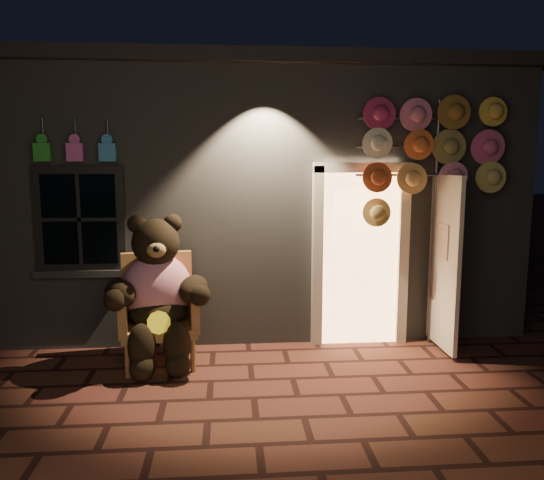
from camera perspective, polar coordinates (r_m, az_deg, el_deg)
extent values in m
plane|color=#552720|center=(5.19, -1.96, -16.61)|extent=(60.00, 60.00, 0.00)
cube|color=slate|center=(8.72, -3.26, 4.82)|extent=(7.00, 5.00, 3.30)
cube|color=black|center=(8.78, -3.36, 16.16)|extent=(7.30, 5.30, 0.16)
cube|color=black|center=(6.42, -19.89, 2.14)|extent=(1.00, 0.10, 1.20)
cube|color=black|center=(6.39, -19.96, 2.11)|extent=(0.82, 0.06, 1.02)
cube|color=slate|center=(6.51, -19.61, -3.38)|extent=(1.10, 0.14, 0.08)
cube|color=#ECA96A|center=(6.48, 9.38, -1.89)|extent=(0.92, 0.10, 2.10)
cube|color=beige|center=(6.33, 4.90, -2.04)|extent=(0.12, 0.12, 2.20)
cube|color=beige|center=(6.58, 13.86, -1.85)|extent=(0.12, 0.12, 2.20)
cube|color=beige|center=(6.34, 9.71, 7.70)|extent=(1.16, 0.12, 0.12)
cube|color=beige|center=(6.41, 18.05, -2.31)|extent=(0.05, 0.80, 2.00)
cube|color=green|center=(6.41, -23.47, 8.66)|extent=(0.18, 0.07, 0.20)
cylinder|color=#59595E|center=(6.48, -23.43, 10.87)|extent=(0.02, 0.02, 0.25)
cube|color=#CB53A6|center=(6.31, -20.42, 8.84)|extent=(0.18, 0.07, 0.20)
cylinder|color=#59595E|center=(6.38, -20.39, 11.08)|extent=(0.02, 0.02, 0.25)
cube|color=teal|center=(6.23, -17.28, 9.00)|extent=(0.18, 0.07, 0.20)
cylinder|color=#59595E|center=(6.29, -17.26, 11.27)|extent=(0.02, 0.02, 0.25)
cube|color=#B47245|center=(5.97, -12.04, -9.18)|extent=(0.88, 0.83, 0.11)
cube|color=#B47245|center=(6.19, -12.23, -4.82)|extent=(0.78, 0.21, 0.78)
cube|color=#B47245|center=(5.89, -15.70, -7.30)|extent=(0.19, 0.67, 0.44)
cube|color=#B47245|center=(5.90, -8.52, -7.04)|extent=(0.19, 0.67, 0.44)
cylinder|color=#B47245|center=(5.75, -15.28, -12.43)|extent=(0.06, 0.06, 0.36)
cylinder|color=#B47245|center=(5.77, -8.50, -12.18)|extent=(0.06, 0.06, 0.36)
cylinder|color=#B47245|center=(6.34, -15.11, -10.45)|extent=(0.06, 0.06, 0.36)
cylinder|color=#B47245|center=(6.35, -9.00, -10.23)|extent=(0.06, 0.06, 0.36)
ellipsoid|color=#BF1440|center=(5.91, -12.26, -5.15)|extent=(0.83, 0.71, 0.79)
ellipsoid|color=black|center=(5.88, -12.17, -7.54)|extent=(0.69, 0.61, 0.37)
sphere|color=black|center=(5.76, -12.41, -0.26)|extent=(0.58, 0.58, 0.51)
sphere|color=black|center=(5.76, -14.34, 1.67)|extent=(0.20, 0.20, 0.20)
sphere|color=black|center=(5.77, -10.62, 1.79)|extent=(0.20, 0.20, 0.20)
ellipsoid|color=#9A7746|center=(5.54, -12.35, -1.07)|extent=(0.22, 0.17, 0.16)
ellipsoid|color=black|center=(5.67, -16.02, -5.51)|extent=(0.50, 0.59, 0.29)
ellipsoid|color=black|center=(5.68, -8.43, -5.25)|extent=(0.38, 0.56, 0.29)
ellipsoid|color=black|center=(5.65, -13.83, -11.09)|extent=(0.29, 0.29, 0.49)
ellipsoid|color=black|center=(5.65, -10.19, -10.96)|extent=(0.29, 0.29, 0.49)
sphere|color=black|center=(5.65, -13.76, -13.21)|extent=(0.26, 0.26, 0.26)
sphere|color=black|center=(5.66, -10.10, -13.07)|extent=(0.26, 0.26, 0.26)
cylinder|color=yellow|center=(5.57, -12.08, -8.68)|extent=(0.25, 0.13, 0.23)
cylinder|color=#59595E|center=(6.59, 17.04, 1.56)|extent=(0.04, 0.04, 2.90)
cylinder|color=#59595E|center=(6.44, 14.86, 12.53)|extent=(1.29, 0.03, 0.03)
cylinder|color=#59595E|center=(6.42, 14.75, 9.66)|extent=(1.29, 0.03, 0.03)
cylinder|color=#59595E|center=(6.42, 14.64, 6.78)|extent=(1.29, 0.03, 0.03)
cylinder|color=#B12C5C|center=(6.26, 11.54, 13.25)|extent=(0.37, 0.11, 0.37)
cylinder|color=pink|center=(6.37, 15.43, 13.04)|extent=(0.37, 0.11, 0.37)
cylinder|color=olive|center=(6.50, 19.18, 12.78)|extent=(0.37, 0.11, 0.37)
cylinder|color=yellow|center=(6.73, 22.41, 12.45)|extent=(0.37, 0.11, 0.37)
cylinder|color=#ECE8C1|center=(6.21, 11.51, 9.81)|extent=(0.37, 0.11, 0.37)
cylinder|color=orange|center=(6.32, 15.39, 9.66)|extent=(0.37, 0.11, 0.37)
cylinder|color=olive|center=(6.53, 18.81, 9.46)|extent=(0.37, 0.11, 0.37)
cylinder|color=#E75C92|center=(6.68, 22.34, 9.25)|extent=(0.37, 0.11, 0.37)
cylinder|color=#DD5C2B|center=(6.19, 11.49, 6.33)|extent=(0.37, 0.11, 0.37)
cylinder|color=#E0B062|center=(6.37, 15.08, 6.27)|extent=(0.37, 0.11, 0.37)
cylinder|color=pink|center=(6.50, 18.75, 6.15)|extent=(0.37, 0.11, 0.37)
cylinder|color=#DAC767|center=(6.66, 22.27, 6.01)|extent=(0.37, 0.11, 0.37)
cylinder|color=#A38640|center=(6.27, 11.23, 2.91)|extent=(0.37, 0.11, 0.37)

